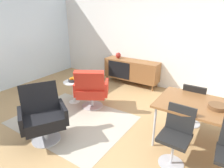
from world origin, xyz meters
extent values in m
plane|color=tan|center=(0.00, 0.00, 0.00)|extent=(8.32, 8.32, 0.00)
cube|color=white|center=(0.00, 2.60, 1.40)|extent=(6.80, 0.12, 2.80)
cube|color=brown|center=(-0.46, 2.30, 0.44)|extent=(1.60, 0.44, 0.56)
cube|color=black|center=(-0.76, 2.08, 0.44)|extent=(0.70, 0.01, 0.48)
cylinder|color=brown|center=(-1.20, 2.13, 0.08)|extent=(0.03, 0.03, 0.16)
cylinder|color=brown|center=(0.28, 2.13, 0.08)|extent=(0.03, 0.03, 0.16)
cylinder|color=brown|center=(-1.20, 2.47, 0.08)|extent=(0.03, 0.03, 0.16)
cylinder|color=brown|center=(0.28, 2.47, 0.08)|extent=(0.03, 0.03, 0.16)
ellipsoid|color=maroon|center=(-0.91, 2.30, 0.80)|extent=(0.15, 0.15, 0.17)
cube|color=brown|center=(1.85, 0.44, 0.72)|extent=(1.60, 0.90, 0.04)
cylinder|color=#B7B7BC|center=(1.13, 0.05, 0.35)|extent=(0.04, 0.04, 0.70)
cylinder|color=#B7B7BC|center=(1.13, 0.83, 0.35)|extent=(0.04, 0.04, 0.70)
cylinder|color=brown|center=(1.91, 0.43, 0.77)|extent=(0.26, 0.26, 0.06)
cube|color=black|center=(1.50, -0.18, 0.45)|extent=(0.41, 0.41, 0.05)
cube|color=black|center=(1.51, 0.00, 0.67)|extent=(0.38, 0.10, 0.38)
cylinder|color=#B7B7BC|center=(1.50, -0.18, 0.21)|extent=(0.04, 0.04, 0.42)
cylinder|color=#B7B7BC|center=(1.50, -0.18, 0.01)|extent=(0.36, 0.36, 0.01)
cube|color=black|center=(1.50, 1.06, 0.45)|extent=(0.40, 0.40, 0.05)
cube|color=black|center=(1.50, 0.88, 0.67)|extent=(0.38, 0.09, 0.38)
cylinder|color=#B7B7BC|center=(1.50, 1.06, 0.21)|extent=(0.04, 0.04, 0.42)
cylinder|color=#B7B7BC|center=(1.50, 1.06, 0.01)|extent=(0.36, 0.36, 0.01)
cube|color=red|center=(-0.55, 0.58, 0.38)|extent=(0.80, 0.79, 0.20)
cube|color=red|center=(-0.42, 0.37, 0.69)|extent=(0.65, 0.54, 0.51)
cube|color=red|center=(-0.26, 0.75, 0.46)|extent=(0.31, 0.46, 0.28)
cube|color=red|center=(-0.83, 0.41, 0.46)|extent=(0.31, 0.46, 0.28)
cylinder|color=#B7B7BC|center=(-0.55, 0.58, 0.14)|extent=(0.06, 0.06, 0.28)
cylinder|color=#B7B7BC|center=(-0.55, 0.58, 0.01)|extent=(0.48, 0.48, 0.02)
cube|color=black|center=(-0.45, -0.80, 0.38)|extent=(0.79, 0.80, 0.20)
cube|color=black|center=(-0.65, -0.68, 0.69)|extent=(0.54, 0.65, 0.51)
cube|color=black|center=(-0.62, -1.08, 0.46)|extent=(0.46, 0.31, 0.28)
cube|color=black|center=(-0.28, -0.52, 0.46)|extent=(0.46, 0.31, 0.28)
cylinder|color=#B7B7BC|center=(-0.45, -0.80, 0.14)|extent=(0.06, 0.06, 0.28)
cylinder|color=#B7B7BC|center=(-0.45, -0.80, 0.01)|extent=(0.48, 0.48, 0.02)
cylinder|color=white|center=(-1.04, 0.51, 0.51)|extent=(0.44, 0.44, 0.02)
cylinder|color=white|center=(-1.04, 0.51, 0.25)|extent=(0.05, 0.05, 0.50)
cone|color=white|center=(-1.04, 0.51, 0.01)|extent=(0.32, 0.32, 0.02)
cylinder|color=#262628|center=(-1.04, 0.51, 0.55)|extent=(0.20, 0.20, 0.05)
sphere|color=orange|center=(-1.00, 0.52, 0.59)|extent=(0.07, 0.07, 0.07)
sphere|color=orange|center=(-1.06, 0.54, 0.59)|extent=(0.07, 0.07, 0.07)
sphere|color=orange|center=(-1.06, 0.47, 0.59)|extent=(0.07, 0.07, 0.07)
cube|color=#3F7F4C|center=(-2.37, 0.34, 0.01)|extent=(0.28, 0.37, 0.02)
cube|color=silver|center=(-2.39, 0.36, 0.04)|extent=(0.28, 0.36, 0.03)
cube|color=gold|center=(-2.36, 0.36, 0.06)|extent=(0.30, 0.38, 0.03)
cube|color=#99668C|center=(-2.38, 0.34, 0.08)|extent=(0.27, 0.37, 0.02)
cube|color=#99668C|center=(-2.38, 0.35, 0.10)|extent=(0.32, 0.38, 0.01)
cube|color=#B2B2B7|center=(-2.36, 0.34, 0.12)|extent=(0.29, 0.38, 0.02)
cube|color=gold|center=(-2.38, 0.34, 0.13)|extent=(0.29, 0.36, 0.02)
cube|color=#262626|center=(-2.37, 0.33, 0.15)|extent=(0.30, 0.36, 0.02)
cube|color=#99668C|center=(-2.38, 0.34, 0.17)|extent=(0.27, 0.34, 0.02)
cube|color=#B7AD99|center=(-0.50, -0.11, 0.00)|extent=(2.20, 1.70, 0.01)
camera|label=1|loc=(1.97, -2.45, 2.09)|focal=30.70mm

